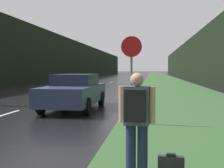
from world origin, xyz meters
The scene contains 11 objects.
grass_verge centered at (7.29, 40.00, 0.01)m, with size 6.00×240.00×0.02m, color #33562D.
lane_stripe_c centered at (0.00, 14.18, 0.00)m, with size 0.12×3.00×0.01m, color silver.
lane_stripe_d centered at (0.00, 21.18, 0.00)m, with size 0.12×3.00×0.01m, color silver.
lane_stripe_e centered at (0.00, 28.18, 0.00)m, with size 0.12×3.00×0.01m, color silver.
lane_stripe_f centered at (0.00, 35.18, 0.00)m, with size 0.12×3.00×0.01m, color silver.
treeline_far_side centered at (-10.29, 50.00, 3.65)m, with size 2.00×140.00×7.30m, color black.
treeline_near_side centered at (13.29, 50.00, 3.72)m, with size 2.00×140.00×7.43m, color black.
stop_sign centered at (4.74, 6.39, 1.60)m, with size 0.62×0.07×2.65m.
hitchhiker_with_backpack centered at (5.12, 2.17, 0.92)m, with size 0.56×0.41×1.60m.
suitcase centered at (5.65, 2.31, 0.17)m, with size 0.41×0.14×0.36m.
car_passing_near centered at (2.14, 9.39, 0.74)m, with size 1.97×4.67×1.46m.
Camera 1 is at (5.34, -2.02, 1.65)m, focal length 45.00 mm.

